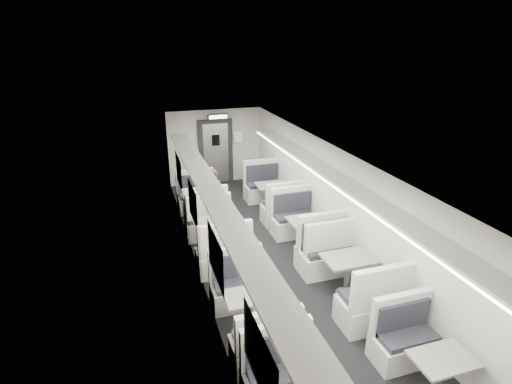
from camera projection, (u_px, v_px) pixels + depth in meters
room at (282, 226)px, 7.55m from camera, size 3.24×12.24×2.64m
booth_left_a at (202, 208)px, 10.32m from camera, size 1.05×2.12×1.13m
booth_left_b at (215, 236)px, 8.87m from camera, size 1.09×2.22×1.19m
booth_left_c at (250, 312)px, 6.49m from camera, size 0.99×2.00×1.07m
booth_right_a at (273, 197)px, 11.01m from camera, size 1.09×2.21×1.18m
booth_right_b at (308, 234)px, 8.96m from camera, size 1.08×2.19×1.17m
booth_right_c at (347, 276)px, 7.38m from camera, size 1.13×2.29×1.23m
booth_right_d at (439, 377)px, 5.26m from camera, size 0.96×1.95×1.04m
passenger at (214, 197)px, 10.18m from camera, size 0.62×0.52×1.44m
window_a at (179, 171)px, 10.09m from camera, size 0.02×1.18×0.84m
window_b at (193, 204)px, 8.14m from camera, size 0.02×1.18×0.84m
window_c at (216, 257)px, 6.19m from camera, size 0.02×1.18×0.84m
window_d at (259, 359)px, 4.23m from camera, size 0.02×1.18×0.84m
luggage_rack_left at (220, 205)px, 6.67m from camera, size 0.46×10.40×0.09m
luggage_rack_right at (352, 189)px, 7.37m from camera, size 0.46×10.40×0.09m
vestibule_door at (216, 152)px, 12.87m from camera, size 1.10×0.13×2.10m
exit_sign at (218, 117)px, 11.98m from camera, size 0.62×0.12×0.16m
wall_notice at (238, 137)px, 12.90m from camera, size 0.32×0.02×0.40m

